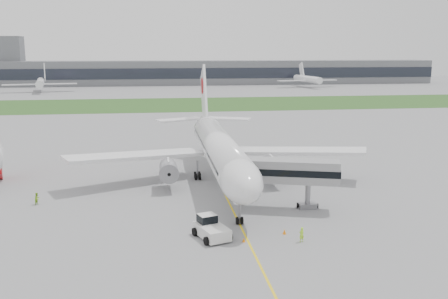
{
  "coord_description": "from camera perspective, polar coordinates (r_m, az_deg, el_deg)",
  "views": [
    {
      "loc": [
        -9.75,
        -71.47,
        20.76
      ],
      "look_at": [
        0.46,
        2.0,
        5.81
      ],
      "focal_mm": 40.0,
      "sensor_mm": 36.0,
      "label": 1
    }
  ],
  "objects": [
    {
      "name": "grass_strip",
      "position": [
        192.84,
        -4.99,
        5.18
      ],
      "size": [
        600.0,
        50.0,
        0.02
      ],
      "primitive_type": "cube",
      "color": "#305A22",
      "rests_on": "ground"
    },
    {
      "name": "terminal_building",
      "position": [
        301.82,
        -6.13,
        8.72
      ],
      "size": [
        320.0,
        22.3,
        14.0
      ],
      "color": "slate",
      "rests_on": "ground"
    },
    {
      "name": "apron_markings",
      "position": [
        70.32,
        0.42,
        -5.77
      ],
      "size": [
        70.0,
        70.0,
        0.04
      ],
      "primitive_type": null,
      "color": "yellow",
      "rests_on": "ground"
    },
    {
      "name": "ground_crew_far",
      "position": [
        72.62,
        -20.57,
        -5.28
      ],
      "size": [
        0.92,
        1.01,
        1.67
      ],
      "primitive_type": "imported",
      "rotation": [
        0.0,
        0.0,
        1.12
      ],
      "color": "#85C320",
      "rests_on": "ground"
    },
    {
      "name": "distant_aircraft_right",
      "position": [
        282.33,
        9.49,
        7.03
      ],
      "size": [
        37.94,
        34.52,
        13.05
      ],
      "primitive_type": null,
      "rotation": [
        0.0,
        0.0,
        0.14
      ],
      "color": "white",
      "rests_on": "ground"
    },
    {
      "name": "jet_bridge",
      "position": [
        65.74,
        6.29,
        -2.51
      ],
      "size": [
        14.84,
        7.0,
        6.8
      ],
      "rotation": [
        0.0,
        0.0,
        -0.3
      ],
      "color": "gray",
      "rests_on": "ground"
    },
    {
      "name": "control_tower",
      "position": [
        314.59,
        -22.84,
        6.73
      ],
      "size": [
        12.0,
        12.0,
        56.0
      ],
      "primitive_type": null,
      "color": "slate",
      "rests_on": "ground"
    },
    {
      "name": "pushback_tug",
      "position": [
        56.56,
        -1.54,
        -8.94
      ],
      "size": [
        4.36,
        5.31,
        2.41
      ],
      "rotation": [
        0.0,
        0.0,
        0.34
      ],
      "color": "silver",
      "rests_on": "ground"
    },
    {
      "name": "ground_crew_near",
      "position": [
        56.0,
        8.85,
        -9.58
      ],
      "size": [
        0.72,
        0.61,
        1.69
      ],
      "primitive_type": "imported",
      "rotation": [
        0.0,
        0.0,
        3.54
      ],
      "color": "#AFF929",
      "rests_on": "ground"
    },
    {
      "name": "distant_aircraft_left",
      "position": [
        263.13,
        -20.21,
        6.18
      ],
      "size": [
        39.82,
        36.56,
        13.27
      ],
      "primitive_type": null,
      "rotation": [
        0.0,
        0.0,
        0.19
      ],
      "color": "white",
      "rests_on": "ground"
    },
    {
      "name": "airliner",
      "position": [
        78.43,
        -0.62,
        0.3
      ],
      "size": [
        48.13,
        53.95,
        17.88
      ],
      "color": "white",
      "rests_on": "ground"
    },
    {
      "name": "ground",
      "position": [
        75.06,
        -0.14,
        -4.66
      ],
      "size": [
        600.0,
        600.0,
        0.0
      ],
      "primitive_type": "plane",
      "color": "gray",
      "rests_on": "ground"
    },
    {
      "name": "safety_cone_left",
      "position": [
        55.54,
        2.28,
        -10.28
      ],
      "size": [
        0.36,
        0.36,
        0.5
      ],
      "primitive_type": "cone",
      "color": "orange",
      "rests_on": "ground"
    },
    {
      "name": "safety_cone_right",
      "position": [
        58.13,
        6.92,
        -9.3
      ],
      "size": [
        0.44,
        0.44,
        0.6
      ],
      "primitive_type": "cone",
      "color": "orange",
      "rests_on": "ground"
    }
  ]
}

